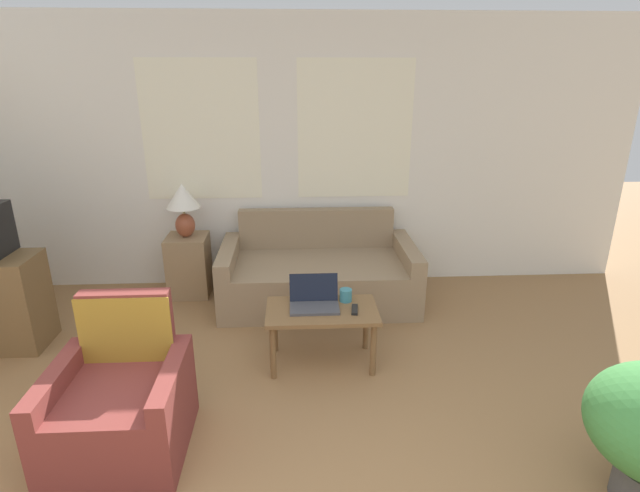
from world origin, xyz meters
TOP-DOWN VIEW (x-y plane):
  - wall_back at (-0.00, 3.52)m, footprint 6.84×0.06m
  - couch at (0.26, 3.03)m, footprint 1.80×0.94m
  - armchair at (-0.97, 1.11)m, footprint 0.73×0.72m
  - side_table at (-0.99, 3.22)m, footprint 0.38×0.38m
  - table_lamp at (-0.99, 3.22)m, footprint 0.31×0.31m
  - coffee_table at (0.24, 1.91)m, footprint 0.81×0.47m
  - laptop at (0.18, 1.96)m, footprint 0.36×0.26m
  - cup_navy at (0.42, 2.04)m, footprint 0.09×0.09m
  - tv_remote at (0.47, 1.87)m, footprint 0.06×0.15m

SIDE VIEW (x-z plane):
  - couch at x=0.26m, z-range -0.15..0.65m
  - armchair at x=-0.97m, z-range -0.17..0.70m
  - side_table at x=-0.99m, z-range 0.00..0.59m
  - coffee_table at x=0.24m, z-range 0.16..0.61m
  - tv_remote at x=0.47m, z-range 0.45..0.47m
  - cup_navy at x=0.42m, z-range 0.45..0.54m
  - laptop at x=0.18m, z-range 0.39..0.61m
  - table_lamp at x=-0.99m, z-range 0.66..1.18m
  - wall_back at x=0.00m, z-range 0.01..2.61m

